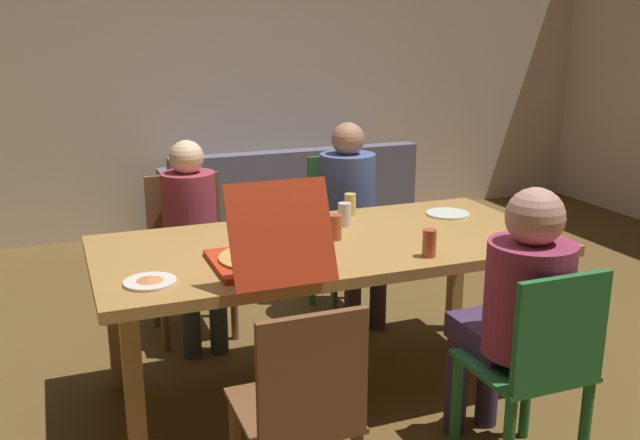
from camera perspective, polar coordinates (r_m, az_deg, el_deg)
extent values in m
plane|color=brown|center=(3.64, 0.59, -13.44)|extent=(20.00, 20.00, 0.00)
cube|color=beige|center=(6.21, -10.41, 12.36)|extent=(7.92, 0.12, 2.89)
cube|color=#AF7E3F|center=(3.35, 0.62, -2.11)|extent=(2.17, 1.01, 0.05)
cube|color=#A87840|center=(2.93, -14.79, -13.62)|extent=(0.07, 0.07, 0.73)
cube|color=#A87840|center=(3.63, 17.54, -7.93)|extent=(0.07, 0.07, 0.73)
cube|color=#A87840|center=(3.64, -16.30, -7.78)|extent=(0.07, 0.07, 0.73)
cube|color=#A87840|center=(4.23, 10.93, -4.12)|extent=(0.07, 0.07, 0.73)
cylinder|color=brown|center=(4.10, -6.96, -6.62)|extent=(0.04, 0.04, 0.46)
cylinder|color=brown|center=(4.03, -12.48, -7.29)|extent=(0.04, 0.04, 0.46)
cylinder|color=brown|center=(4.41, -8.11, -5.00)|extent=(0.04, 0.04, 0.46)
cylinder|color=brown|center=(4.35, -13.22, -5.59)|extent=(0.04, 0.04, 0.46)
cube|color=brown|center=(4.13, -10.34, -3.02)|extent=(0.46, 0.41, 0.02)
cube|color=brown|center=(4.25, -10.99, 0.73)|extent=(0.43, 0.03, 0.45)
cylinder|color=#384345|center=(3.95, -8.24, -7.37)|extent=(0.10, 0.10, 0.48)
cylinder|color=#384345|center=(3.92, -10.40, -7.64)|extent=(0.10, 0.10, 0.48)
cube|color=#384345|center=(3.97, -9.94, -2.90)|extent=(0.27, 0.32, 0.11)
cylinder|color=#9B3547|center=(4.05, -10.54, 0.74)|extent=(0.30, 0.30, 0.44)
sphere|color=beige|center=(3.99, -10.75, 5.01)|extent=(0.19, 0.19, 0.19)
cylinder|color=#316838|center=(4.34, 5.09, -5.23)|extent=(0.04, 0.04, 0.46)
cylinder|color=#316838|center=(4.22, 1.15, -5.82)|extent=(0.04, 0.04, 0.46)
cylinder|color=#316838|center=(4.66, 3.06, -3.72)|extent=(0.04, 0.04, 0.46)
cylinder|color=#316838|center=(4.55, -0.65, -4.21)|extent=(0.04, 0.04, 0.46)
cube|color=#316838|center=(4.36, 2.18, -1.78)|extent=(0.38, 0.43, 0.02)
cube|color=#316838|center=(4.47, 1.19, 2.12)|extent=(0.36, 0.03, 0.50)
cylinder|color=#412E3C|center=(4.23, 4.73, -5.69)|extent=(0.10, 0.10, 0.48)
cylinder|color=#412E3C|center=(4.16, 2.67, -6.01)|extent=(0.10, 0.10, 0.48)
cube|color=#412E3C|center=(4.21, 3.00, -1.57)|extent=(0.30, 0.30, 0.11)
cylinder|color=#475A94|center=(4.28, 2.23, 2.13)|extent=(0.33, 0.33, 0.49)
sphere|color=#A9775D|center=(4.22, 2.27, 6.57)|extent=(0.20, 0.20, 0.20)
cylinder|color=#256C34|center=(3.10, 10.95, -14.52)|extent=(0.04, 0.04, 0.46)
cylinder|color=#256C34|center=(3.28, 16.39, -13.06)|extent=(0.04, 0.04, 0.46)
cylinder|color=#256C34|center=(3.05, 20.60, -15.84)|extent=(0.04, 0.04, 0.46)
cube|color=#256C34|center=(2.95, 16.07, -11.24)|extent=(0.42, 0.42, 0.02)
cube|color=#256C34|center=(2.72, 18.92, -8.60)|extent=(0.40, 0.03, 0.43)
cylinder|color=#412F4E|center=(3.25, 10.99, -12.80)|extent=(0.10, 0.10, 0.48)
cylinder|color=#412F4E|center=(3.33, 13.47, -12.19)|extent=(0.10, 0.10, 0.48)
cube|color=#412F4E|center=(3.05, 14.18, -8.93)|extent=(0.30, 0.35, 0.11)
cylinder|color=#983351|center=(2.84, 16.50, -6.09)|extent=(0.34, 0.34, 0.45)
sphere|color=tan|center=(2.74, 17.02, 0.24)|extent=(0.22, 0.22, 0.22)
cylinder|color=brown|center=(2.87, -0.26, -16.80)|extent=(0.04, 0.04, 0.46)
cube|color=brown|center=(2.55, -2.24, -15.10)|extent=(0.39, 0.44, 0.02)
cube|color=brown|center=(2.27, -0.57, -12.67)|extent=(0.37, 0.03, 0.43)
cube|color=red|center=(3.03, -4.78, -3.32)|extent=(0.42, 0.42, 0.02)
cylinder|color=gold|center=(3.03, -4.79, -2.99)|extent=(0.37, 0.37, 0.01)
cube|color=red|center=(2.71, -3.14, -1.08)|extent=(0.42, 0.17, 0.39)
cylinder|color=white|center=(3.85, 10.30, 0.50)|extent=(0.23, 0.23, 0.01)
cylinder|color=white|center=(2.88, -13.60, -4.89)|extent=(0.21, 0.21, 0.01)
cone|color=#D27B3F|center=(2.88, -13.62, -4.62)|extent=(0.11, 0.11, 0.02)
cylinder|color=#E6C767|center=(3.78, 2.46, 1.27)|extent=(0.06, 0.06, 0.12)
cylinder|color=#B54E2C|center=(3.14, 8.84, -1.86)|extent=(0.06, 0.06, 0.12)
cylinder|color=silver|center=(3.58, 2.00, 0.46)|extent=(0.07, 0.07, 0.12)
cylinder|color=#B45230|center=(3.34, 1.21, -0.59)|extent=(0.07, 0.07, 0.12)
cube|color=slate|center=(6.03, -2.72, 0.63)|extent=(2.05, 0.76, 0.43)
cube|color=slate|center=(5.66, -1.80, 3.81)|extent=(2.05, 0.16, 0.37)
cube|color=slate|center=(5.74, -11.57, 2.68)|extent=(0.20, 0.72, 0.18)
cube|color=slate|center=(6.31, 5.27, 4.08)|extent=(0.20, 0.72, 0.18)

